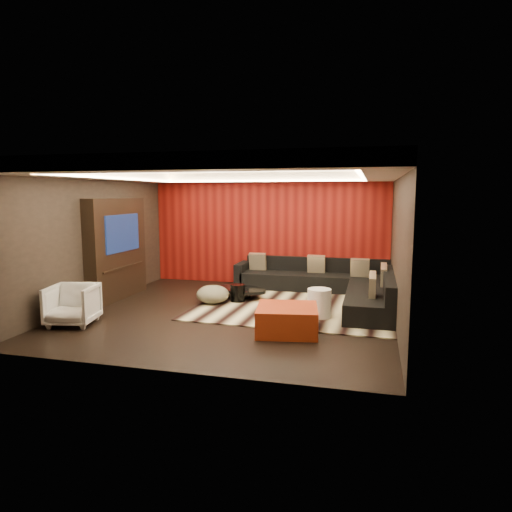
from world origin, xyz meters
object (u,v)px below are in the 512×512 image
(armchair, at_px, (72,305))
(drum_stool, at_px, (238,293))
(coffee_table, at_px, (240,293))
(orange_ottoman, at_px, (287,319))
(sectional_sofa, at_px, (332,286))
(white_side_table, at_px, (319,303))

(armchair, bearing_deg, drum_stool, 33.37)
(coffee_table, height_order, drum_stool, drum_stool)
(orange_ottoman, xyz_separation_m, armchair, (-3.74, -0.51, 0.14))
(drum_stool, xyz_separation_m, orange_ottoman, (1.41, -1.84, 0.02))
(armchair, bearing_deg, orange_ottoman, -4.17)
(sectional_sofa, bearing_deg, white_side_table, -92.83)
(coffee_table, relative_size, sectional_sofa, 0.34)
(coffee_table, relative_size, drum_stool, 3.39)
(drum_stool, height_order, armchair, armchair)
(orange_ottoman, distance_m, armchair, 3.77)
(white_side_table, height_order, orange_ottoman, white_side_table)
(coffee_table, bearing_deg, sectional_sofa, 17.13)
(drum_stool, bearing_deg, white_side_table, -23.80)
(drum_stool, xyz_separation_m, white_side_table, (1.82, -0.80, 0.07))
(sectional_sofa, bearing_deg, drum_stool, -152.89)
(coffee_table, relative_size, armchair, 1.57)
(coffee_table, xyz_separation_m, armchair, (-2.27, -2.72, 0.24))
(coffee_table, height_order, armchair, armchair)
(drum_stool, bearing_deg, coffee_table, 98.02)
(white_side_table, distance_m, armchair, 4.42)
(white_side_table, relative_size, orange_ottoman, 0.55)
(orange_ottoman, height_order, sectional_sofa, sectional_sofa)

